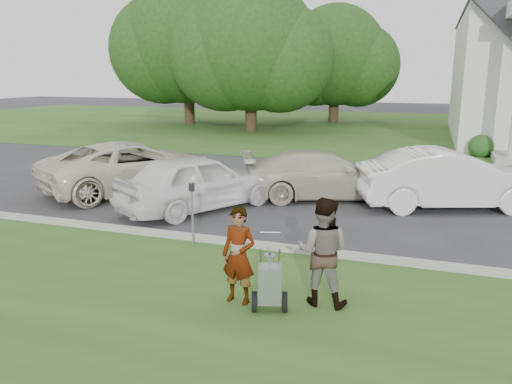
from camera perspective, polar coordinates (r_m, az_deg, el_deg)
The scene contains 15 objects.
ground at distance 10.41m, azimuth -0.07°, elevation -7.50°, with size 120.00×120.00×0.00m, color #333335.
grass_strip at distance 7.89m, azimuth -7.52°, elevation -14.75°, with size 80.00×7.00×0.01m, color #2D4D1A.
church_lawn at distance 36.51m, azimuth 14.17°, elevation 7.12°, with size 80.00×30.00×0.01m, color #2D4D1A.
curb at distance 10.87m, azimuth 0.89°, elevation -6.16°, with size 80.00×0.18×0.15m, color #9E9E93.
tree_left at distance 33.16m, azimuth -0.62°, elevation 15.77°, with size 10.63×8.40×9.71m.
tree_far at distance 38.32m, azimuth -7.85°, elevation 16.20°, with size 11.64×9.20×10.73m.
tree_back at distance 39.84m, azimuth 9.05°, elevation 14.65°, with size 9.61×7.60×8.89m.
striping_cart at distance 8.03m, azimuth 1.57°, elevation -10.59°, with size 0.77×1.20×1.04m.
person_left at distance 8.19m, azimuth -1.99°, elevation -7.37°, with size 0.59×0.39×1.62m, color #999999.
person_right at distance 8.18m, azimuth 7.62°, elevation -6.85°, with size 0.87×0.68×1.80m, color #999999.
parking_meter_near at distance 10.89m, azimuth -7.30°, elevation -1.62°, with size 0.10×0.09×1.45m.
car_a at distance 16.59m, azimuth -13.93°, elevation 2.86°, with size 2.66×5.76×1.60m, color beige.
car_b at distance 13.94m, azimuth -6.64°, elevation 1.19°, with size 1.87×4.64×1.58m, color white.
car_c at distance 15.34m, azimuth 7.66°, elevation 2.00°, with size 2.01×4.95×1.44m, color beige.
car_d at distance 15.00m, azimuth 21.22°, elevation 1.39°, with size 1.76×5.05×1.66m, color silver.
Camera 1 is at (3.21, -9.18, 3.70)m, focal length 35.00 mm.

